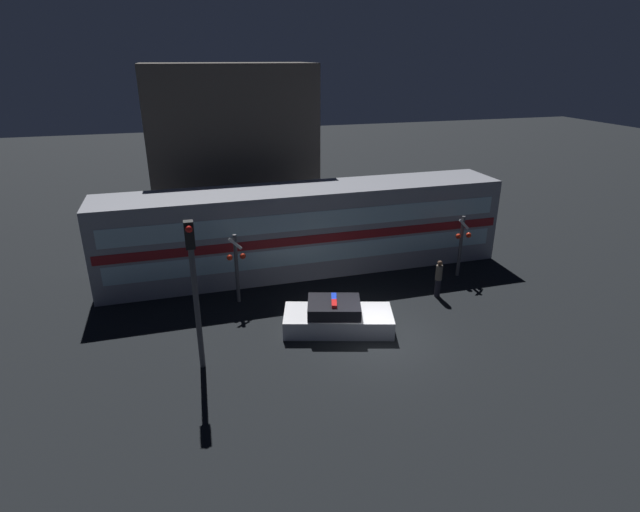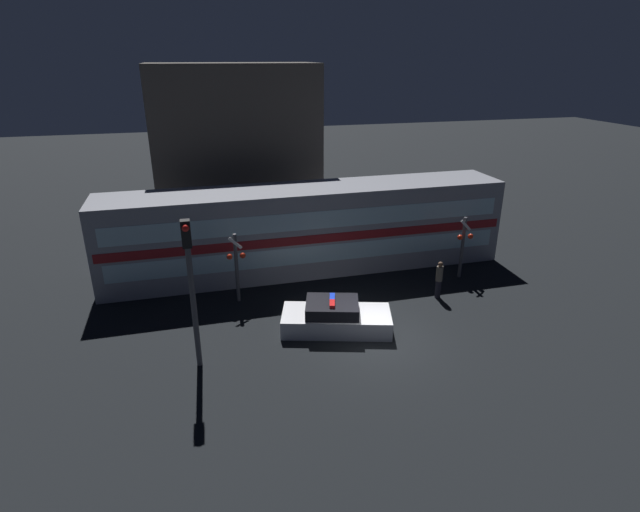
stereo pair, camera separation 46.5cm
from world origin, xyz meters
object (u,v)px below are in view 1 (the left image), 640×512
at_px(train, 306,229).
at_px(pedestrian, 438,278).
at_px(police_car, 337,318).
at_px(crossing_signal_near, 461,243).
at_px(traffic_light_corner, 194,283).

height_order(train, pedestrian, train).
bearing_deg(police_car, train, 103.13).
height_order(train, crossing_signal_near, train).
relative_size(train, pedestrian, 11.40).
distance_m(train, police_car, 6.39).
xyz_separation_m(pedestrian, traffic_light_corner, (-10.46, -2.60, 2.31)).
xyz_separation_m(train, police_car, (-0.37, -6.18, -1.60)).
xyz_separation_m(crossing_signal_near, traffic_light_corner, (-12.54, -4.32, 1.48)).
bearing_deg(crossing_signal_near, traffic_light_corner, -160.98).
bearing_deg(pedestrian, police_car, -164.14).
height_order(pedestrian, crossing_signal_near, crossing_signal_near).
xyz_separation_m(train, traffic_light_corner, (-5.64, -7.30, 1.10)).
xyz_separation_m(train, crossing_signal_near, (6.90, -2.98, -0.38)).
xyz_separation_m(police_car, pedestrian, (5.19, 1.47, 0.39)).
height_order(police_car, pedestrian, pedestrian).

